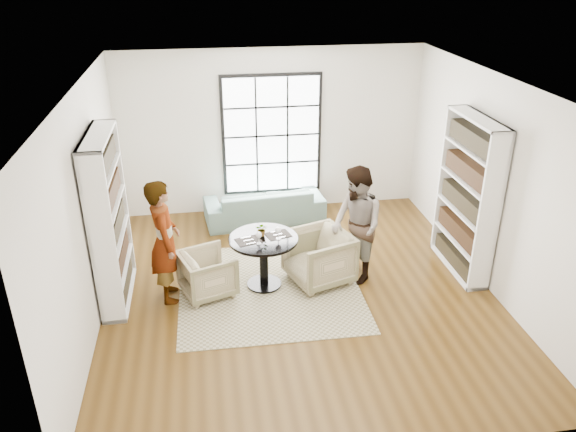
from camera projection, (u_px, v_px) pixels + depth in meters
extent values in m
plane|color=#563914|center=(299.00, 291.00, 8.16)|extent=(6.00, 6.00, 0.00)
plane|color=silver|center=(272.00, 132.00, 10.19)|extent=(5.50, 0.00, 5.50)
plane|color=silver|center=(88.00, 210.00, 7.13)|extent=(0.00, 6.00, 6.00)
plane|color=silver|center=(492.00, 185.00, 7.90)|extent=(0.00, 6.00, 6.00)
plane|color=silver|center=(361.00, 334.00, 4.84)|extent=(5.50, 0.00, 5.50)
plane|color=white|center=(302.00, 85.00, 6.87)|extent=(6.00, 6.00, 0.00)
cube|color=black|center=(272.00, 135.00, 10.19)|extent=(1.82, 0.06, 2.22)
cube|color=white|center=(272.00, 136.00, 10.16)|extent=(1.70, 0.02, 2.10)
cube|color=tan|center=(270.00, 288.00, 8.23)|extent=(2.64, 2.64, 0.01)
cylinder|color=black|center=(264.00, 284.00, 8.30)|extent=(0.51, 0.51, 0.04)
cylinder|color=black|center=(264.00, 263.00, 8.14)|extent=(0.13, 0.13, 0.71)
cylinder|color=black|center=(263.00, 239.00, 7.98)|extent=(0.99, 0.99, 0.04)
imported|color=slate|center=(264.00, 205.00, 10.18)|extent=(2.20, 1.02, 0.62)
imported|color=tan|center=(208.00, 274.00, 7.98)|extent=(0.91, 0.90, 0.65)
imported|color=tan|center=(319.00, 257.00, 8.26)|extent=(1.09, 1.08, 0.79)
imported|color=gray|center=(165.00, 241.00, 7.66)|extent=(0.50, 0.70, 1.78)
imported|color=gray|center=(357.00, 225.00, 8.13)|extent=(0.84, 0.98, 1.76)
cube|color=black|center=(248.00, 241.00, 7.89)|extent=(0.40, 0.34, 0.01)
cube|color=black|center=(278.00, 235.00, 8.05)|extent=(0.40, 0.34, 0.01)
cylinder|color=silver|center=(259.00, 244.00, 7.81)|extent=(0.07, 0.07, 0.01)
cylinder|color=silver|center=(259.00, 240.00, 7.78)|extent=(0.01, 0.01, 0.11)
sphere|color=maroon|center=(259.00, 235.00, 7.75)|extent=(0.08, 0.08, 0.08)
ellipsoid|color=white|center=(259.00, 235.00, 7.75)|extent=(0.08, 0.08, 0.09)
cylinder|color=silver|center=(278.00, 239.00, 7.93)|extent=(0.07, 0.07, 0.01)
cylinder|color=silver|center=(278.00, 235.00, 7.91)|extent=(0.01, 0.01, 0.11)
sphere|color=maroon|center=(278.00, 230.00, 7.87)|extent=(0.08, 0.08, 0.08)
ellipsoid|color=white|center=(278.00, 230.00, 7.87)|extent=(0.09, 0.09, 0.09)
imported|color=gray|center=(262.00, 229.00, 8.00)|extent=(0.21, 0.20, 0.20)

